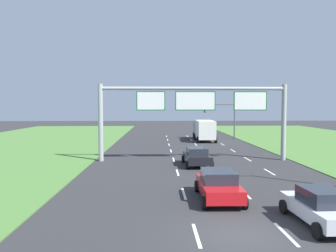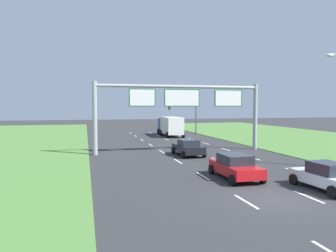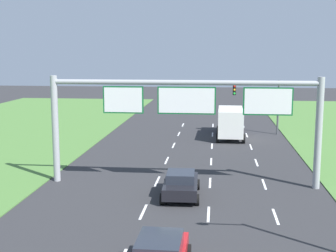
# 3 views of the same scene
# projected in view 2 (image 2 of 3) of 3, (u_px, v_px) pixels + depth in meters

# --- Properties ---
(ground_plane) EXTENTS (200.00, 200.00, 0.00)m
(ground_plane) POSITION_uv_depth(u_px,v_px,m) (278.00, 199.00, 16.34)
(ground_plane) COLOR #2D2D30
(lane_dashes_inner_left) EXTENTS (0.14, 62.40, 0.01)m
(lane_dashes_inner_left) POSITION_uv_depth(u_px,v_px,m) (178.00, 161.00, 27.52)
(lane_dashes_inner_left) COLOR white
(lane_dashes_inner_left) RESTS_ON ground_plane
(lane_dashes_inner_right) EXTENTS (0.14, 62.40, 0.01)m
(lane_dashes_inner_right) POSITION_uv_depth(u_px,v_px,m) (217.00, 160.00, 28.38)
(lane_dashes_inner_right) COLOR white
(lane_dashes_inner_right) RESTS_ON ground_plane
(lane_dashes_slip) EXTENTS (0.14, 62.40, 0.01)m
(lane_dashes_slip) POSITION_uv_depth(u_px,v_px,m) (253.00, 158.00, 29.23)
(lane_dashes_slip) COLOR white
(lane_dashes_slip) RESTS_ON ground_plane
(car_near_red) EXTENTS (2.17, 4.14, 1.56)m
(car_near_red) POSITION_uv_depth(u_px,v_px,m) (326.00, 176.00, 18.07)
(car_near_red) COLOR silver
(car_near_red) RESTS_ON ground_plane
(car_lead_silver) EXTENTS (2.32, 4.20, 1.52)m
(car_lead_silver) POSITION_uv_depth(u_px,v_px,m) (188.00, 147.00, 30.69)
(car_lead_silver) COLOR black
(car_lead_silver) RESTS_ON ground_plane
(car_far_ahead) EXTENTS (2.23, 4.46, 1.56)m
(car_far_ahead) POSITION_uv_depth(u_px,v_px,m) (235.00, 166.00, 20.95)
(car_far_ahead) COLOR red
(car_far_ahead) RESTS_ON ground_plane
(box_truck) EXTENTS (2.78, 7.96, 2.96)m
(box_truck) POSITION_uv_depth(u_px,v_px,m) (170.00, 125.00, 50.82)
(box_truck) COLOR navy
(box_truck) RESTS_ON ground_plane
(sign_gantry) EXTENTS (17.24, 0.44, 7.00)m
(sign_gantry) POSITION_uv_depth(u_px,v_px,m) (182.00, 103.00, 32.97)
(sign_gantry) COLOR #9EA0A5
(sign_gantry) RESTS_ON ground_plane
(traffic_light_mast) EXTENTS (4.76, 0.49, 5.60)m
(traffic_light_mast) POSITION_uv_depth(u_px,v_px,m) (185.00, 111.00, 53.29)
(traffic_light_mast) COLOR #47494F
(traffic_light_mast) RESTS_ON ground_plane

